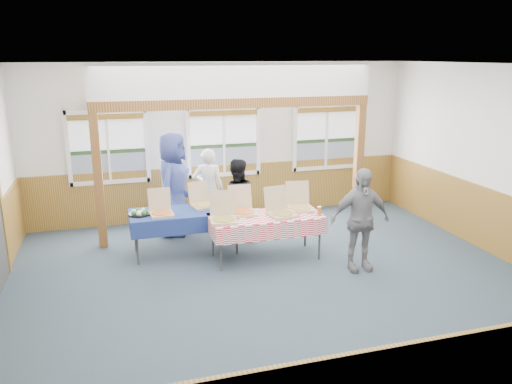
# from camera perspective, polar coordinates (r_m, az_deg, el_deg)

# --- Properties ---
(floor) EXTENTS (8.00, 8.00, 0.00)m
(floor) POSITION_cam_1_polar(r_m,az_deg,el_deg) (7.66, 2.35, -10.39)
(floor) COLOR #25333D
(floor) RESTS_ON ground
(ceiling) EXTENTS (8.00, 8.00, 0.00)m
(ceiling) POSITION_cam_1_polar(r_m,az_deg,el_deg) (6.90, 2.65, 14.30)
(ceiling) COLOR white
(ceiling) RESTS_ON wall_back
(wall_back) EXTENTS (8.00, 0.00, 8.00)m
(wall_back) POSITION_cam_1_polar(r_m,az_deg,el_deg) (10.41, -3.76, 5.81)
(wall_back) COLOR silver
(wall_back) RESTS_ON floor
(wall_front) EXTENTS (8.00, 0.00, 8.00)m
(wall_front) POSITION_cam_1_polar(r_m,az_deg,el_deg) (4.14, 18.55, -10.17)
(wall_front) COLOR silver
(wall_front) RESTS_ON floor
(wall_right) EXTENTS (0.00, 8.00, 8.00)m
(wall_right) POSITION_cam_1_polar(r_m,az_deg,el_deg) (9.19, 26.86, 2.88)
(wall_right) COLOR silver
(wall_right) RESTS_ON floor
(wainscot_back) EXTENTS (7.98, 0.05, 1.10)m
(wainscot_back) POSITION_cam_1_polar(r_m,az_deg,el_deg) (10.61, -3.63, 0.19)
(wainscot_back) COLOR brown
(wainscot_back) RESTS_ON floor
(wainscot_right) EXTENTS (0.05, 6.98, 1.10)m
(wainscot_right) POSITION_cam_1_polar(r_m,az_deg,el_deg) (9.43, 25.98, -3.36)
(wainscot_right) COLOR brown
(wainscot_right) RESTS_ON floor
(window_left) EXTENTS (1.56, 0.10, 1.46)m
(window_left) POSITION_cam_1_polar(r_m,az_deg,el_deg) (10.11, -16.58, 5.37)
(window_left) COLOR white
(window_left) RESTS_ON wall_back
(window_mid) EXTENTS (1.56, 0.10, 1.46)m
(window_mid) POSITION_cam_1_polar(r_m,az_deg,el_deg) (10.36, -3.71, 6.20)
(window_mid) COLOR white
(window_mid) RESTS_ON wall_back
(window_right) EXTENTS (1.56, 0.10, 1.46)m
(window_right) POSITION_cam_1_polar(r_m,az_deg,el_deg) (11.09, 8.04, 6.69)
(window_right) COLOR white
(window_right) RESTS_ON wall_back
(post_left) EXTENTS (0.15, 0.15, 2.40)m
(post_left) POSITION_cam_1_polar(r_m,az_deg,el_deg) (9.08, -17.56, 1.10)
(post_left) COLOR #573713
(post_left) RESTS_ON floor
(post_right) EXTENTS (0.15, 0.15, 2.40)m
(post_right) POSITION_cam_1_polar(r_m,az_deg,el_deg) (10.24, 11.62, 3.08)
(post_right) COLOR #573713
(post_right) RESTS_ON floor
(cross_beam) EXTENTS (5.15, 0.18, 0.18)m
(cross_beam) POSITION_cam_1_polar(r_m,az_deg,el_deg) (9.14, -2.17, 10.12)
(cross_beam) COLOR #573713
(cross_beam) RESTS_ON post_left
(table_left) EXTENTS (1.93, 1.02, 0.76)m
(table_left) POSITION_cam_1_polar(r_m,az_deg,el_deg) (8.63, -8.14, -2.50)
(table_left) COLOR #363636
(table_left) RESTS_ON floor
(table_right) EXTENTS (1.98, 1.14, 0.76)m
(table_right) POSITION_cam_1_polar(r_m,az_deg,el_deg) (8.31, 1.13, -3.05)
(table_right) COLOR #363636
(table_right) RESTS_ON floor
(pizza_box_a) EXTENTS (0.39, 0.47, 0.41)m
(pizza_box_a) POSITION_cam_1_polar(r_m,az_deg,el_deg) (8.45, -10.76, -2.16)
(pizza_box_a) COLOR tan
(pizza_box_a) RESTS_ON table_left
(pizza_box_b) EXTENTS (0.46, 0.52, 0.41)m
(pizza_box_b) POSITION_cam_1_polar(r_m,az_deg,el_deg) (8.80, -6.13, -1.26)
(pizza_box_b) COLOR tan
(pizza_box_b) RESTS_ON table_left
(pizza_box_c) EXTENTS (0.49, 0.56, 0.45)m
(pizza_box_c) POSITION_cam_1_polar(r_m,az_deg,el_deg) (7.99, -3.75, -2.89)
(pizza_box_c) COLOR tan
(pizza_box_c) RESTS_ON table_right
(pizza_box_d) EXTENTS (0.42, 0.51, 0.45)m
(pizza_box_d) POSITION_cam_1_polar(r_m,az_deg,el_deg) (8.35, -1.55, -2.06)
(pizza_box_d) COLOR tan
(pizza_box_d) RESTS_ON table_right
(pizza_box_e) EXTENTS (0.50, 0.57, 0.45)m
(pizza_box_e) POSITION_cam_1_polar(r_m,az_deg,el_deg) (8.27, 2.90, -2.25)
(pizza_box_e) COLOR tan
(pizza_box_e) RESTS_ON table_right
(pizza_box_f) EXTENTS (0.48, 0.56, 0.45)m
(pizza_box_f) POSITION_cam_1_polar(r_m,az_deg,el_deg) (8.61, 5.02, -1.58)
(pizza_box_f) COLOR tan
(pizza_box_f) RESTS_ON table_right
(veggie_tray) EXTENTS (0.38, 0.38, 0.09)m
(veggie_tray) POSITION_cam_1_polar(r_m,az_deg,el_deg) (8.54, -13.15, -2.34)
(veggie_tray) COLOR black
(veggie_tray) RESTS_ON table_left
(drink_glass) EXTENTS (0.07, 0.07, 0.15)m
(drink_glass) POSITION_cam_1_polar(r_m,az_deg,el_deg) (8.33, 7.24, -2.17)
(drink_glass) COLOR #AA5A1C
(drink_glass) RESTS_ON table_right
(woman_white) EXTENTS (0.67, 0.53, 1.61)m
(woman_white) POSITION_cam_1_polar(r_m,az_deg,el_deg) (9.76, -5.44, 0.34)
(woman_white) COLOR silver
(woman_white) RESTS_ON floor
(woman_black) EXTENTS (0.86, 0.74, 1.54)m
(woman_black) POSITION_cam_1_polar(r_m,az_deg,el_deg) (9.11, -2.25, -0.94)
(woman_black) COLOR black
(woman_black) RESTS_ON floor
(man_blue) EXTENTS (0.96, 1.13, 1.96)m
(man_blue) POSITION_cam_1_polar(r_m,az_deg,el_deg) (9.51, -9.44, 0.88)
(man_blue) COLOR #344082
(man_blue) RESTS_ON floor
(person_grey) EXTENTS (0.99, 0.46, 1.66)m
(person_grey) POSITION_cam_1_polar(r_m,az_deg,el_deg) (8.01, 11.81, -3.12)
(person_grey) COLOR slate
(person_grey) RESTS_ON floor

